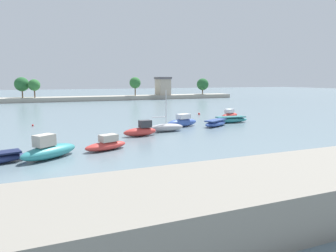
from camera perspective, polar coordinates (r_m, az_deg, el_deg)
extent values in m
plane|color=slate|center=(18.35, -18.85, -12.31)|extent=(400.00, 400.00, 0.00)
cube|color=gray|center=(12.29, -17.13, -17.55)|extent=(89.11, 5.88, 2.13)
ellipsoid|color=teal|center=(27.14, -21.02, -4.46)|extent=(5.19, 4.42, 1.10)
cube|color=#BCB2A3|center=(26.69, -21.87, -2.48)|extent=(1.86, 1.74, 0.94)
cube|color=black|center=(27.12, -20.58, -2.04)|extent=(0.61, 0.81, 0.66)
ellipsoid|color=#C63833|center=(28.85, -11.39, -3.62)|extent=(4.40, 2.75, 0.78)
cube|color=#BCB2A3|center=(28.86, -10.95, -2.18)|extent=(1.82, 1.49, 0.63)
cube|color=black|center=(29.25, -9.64, -1.87)|extent=(0.38, 0.89, 0.44)
ellipsoid|color=#C63833|center=(35.40, -5.19, -1.09)|extent=(4.13, 1.81, 0.96)
cube|color=#333338|center=(35.52, -4.25, 0.41)|extent=(1.43, 1.06, 0.82)
cube|color=black|center=(35.79, -3.28, 0.61)|extent=(0.17, 0.83, 0.57)
ellipsoid|color=#9E9EA3|center=(38.30, -0.30, -0.30)|extent=(4.47, 1.40, 0.99)
cylinder|color=silver|center=(37.98, -0.36, 3.54)|extent=(0.10, 0.10, 4.16)
cylinder|color=#B7B7BC|center=(37.76, -1.67, 1.66)|extent=(1.95, 0.09, 0.08)
ellipsoid|color=#3856A8|center=(42.30, 2.62, 0.61)|extent=(5.10, 2.59, 1.09)
cube|color=silver|center=(42.32, 2.85, 1.79)|extent=(1.97, 1.54, 0.65)
cube|color=black|center=(42.86, 3.76, 1.96)|extent=(0.33, 1.03, 0.45)
ellipsoid|color=#3856A8|center=(43.12, 8.78, 0.44)|extent=(4.90, 3.68, 0.75)
cube|color=navy|center=(43.06, 8.79, 1.05)|extent=(3.95, 3.00, 0.16)
ellipsoid|color=teal|center=(47.14, 11.47, 1.08)|extent=(5.67, 1.94, 0.79)
cube|color=#226367|center=(47.08, 11.49, 1.64)|extent=(4.54, 1.62, 0.15)
ellipsoid|color=#C63833|center=(52.71, 11.34, 1.93)|extent=(4.32, 3.11, 0.91)
cube|color=silver|center=(52.45, 11.25, 2.74)|extent=(1.89, 1.62, 0.63)
cube|color=black|center=(53.13, 11.69, 2.87)|extent=(0.47, 0.87, 0.44)
sphere|color=red|center=(46.68, -23.69, 0.13)|extent=(0.27, 0.27, 0.27)
sphere|color=red|center=(56.63, 5.75, 2.24)|extent=(0.41, 0.41, 0.41)
cube|color=#9E998C|center=(97.10, -21.97, 4.55)|extent=(123.30, 6.77, 1.29)
cube|color=#B2A38E|center=(104.09, -0.96, 7.20)|extent=(3.79, 5.35, 5.25)
cube|color=#565156|center=(104.07, -0.96, 8.84)|extent=(4.17, 5.88, 0.70)
cylinder|color=brown|center=(110.43, 6.39, 6.33)|extent=(0.36, 0.36, 1.81)
sphere|color=#235B2D|center=(110.36, 6.41, 7.66)|extent=(4.13, 4.13, 4.13)
cylinder|color=brown|center=(98.07, -25.27, 5.40)|extent=(0.36, 0.36, 2.17)
sphere|color=#235B2D|center=(98.00, -25.37, 6.97)|extent=(4.02, 4.02, 4.02)
cylinder|color=brown|center=(100.51, -6.07, 6.36)|extent=(0.36, 0.36, 2.65)
sphere|color=#2D6B33|center=(100.44, -6.09, 7.94)|extent=(3.58, 3.58, 3.58)
cylinder|color=brown|center=(96.27, -23.38, 5.50)|extent=(0.36, 0.36, 2.26)
sphere|color=#2D6B33|center=(96.20, -23.46, 6.95)|extent=(3.29, 3.29, 3.29)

